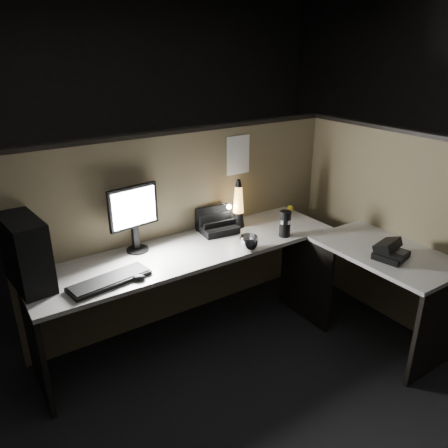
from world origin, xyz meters
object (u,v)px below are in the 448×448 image
keyboard (110,281)px  lava_lamp (238,207)px  pc_tower (26,253)px  monitor (134,212)px  desk_phone (390,251)px

keyboard → lava_lamp: bearing=5.2°
pc_tower → monitor: bearing=1.9°
pc_tower → monitor: monitor is taller
keyboard → desk_phone: size_ratio=2.01×
pc_tower → desk_phone: size_ratio=1.72×
pc_tower → monitor: size_ratio=0.92×
keyboard → lava_lamp: lava_lamp is taller
pc_tower → lava_lamp: size_ratio=1.11×
lava_lamp → monitor: bearing=176.9°
lava_lamp → desk_phone: size_ratio=1.55×
monitor → keyboard: bearing=-141.2°
pc_tower → lava_lamp: (1.59, 0.06, -0.06)m
keyboard → desk_phone: bearing=-31.9°
keyboard → lava_lamp: (1.18, 0.29, 0.15)m
monitor → keyboard: 0.55m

